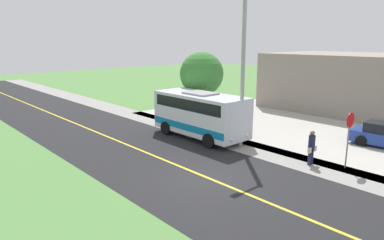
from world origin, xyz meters
TOP-DOWN VIEW (x-y plane):
  - ground_plane at (0.00, 0.00)m, footprint 120.00×120.00m
  - road_surface at (0.00, 0.00)m, footprint 8.00×100.00m
  - sidewalk at (-5.20, 0.00)m, footprint 2.40×100.00m
  - parking_lot_surface at (-12.40, 3.00)m, footprint 14.00×36.00m
  - road_centre_line at (0.00, 0.00)m, footprint 0.16×100.00m
  - shuttle_bus_front at (-4.56, -5.20)m, footprint 2.78×6.84m
  - pedestrian_with_bags at (-5.24, 2.43)m, footprint 0.72×0.34m
  - stop_sign at (-6.10, 3.90)m, footprint 0.76×0.07m
  - street_light_pole at (-4.89, -2.08)m, footprint 1.97×0.24m
  - tree_curbside at (-7.40, -8.07)m, footprint 3.31×3.31m

SIDE VIEW (x-z plane):
  - ground_plane at x=0.00m, z-range 0.00..0.00m
  - sidewalk at x=-5.20m, z-range 0.00..0.01m
  - parking_lot_surface at x=-12.40m, z-range 0.00..0.01m
  - road_surface at x=0.00m, z-range 0.00..0.01m
  - road_centre_line at x=0.00m, z-range 0.01..0.01m
  - pedestrian_with_bags at x=-5.24m, z-range 0.08..1.90m
  - shuttle_bus_front at x=-4.56m, z-range 0.15..3.17m
  - stop_sign at x=-6.10m, z-range 0.52..3.40m
  - tree_curbside at x=-7.40m, z-range 1.06..6.53m
  - street_light_pole at x=-4.89m, z-range 0.41..9.31m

